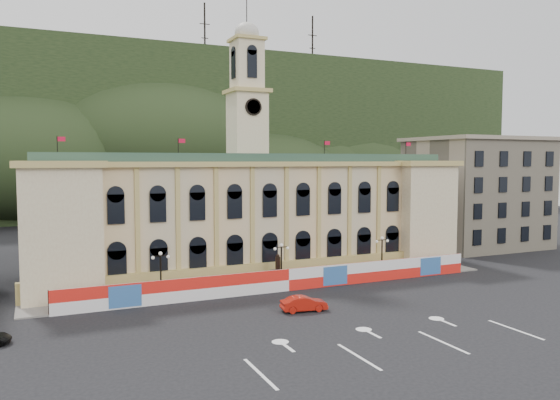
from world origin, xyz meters
name	(u,v)px	position (x,y,z in m)	size (l,w,h in m)	color
ground	(361,328)	(0.00, 0.00, 0.00)	(260.00, 260.00, 0.00)	black
lane_markings	(395,345)	(0.00, -5.00, 0.00)	(26.00, 10.00, 0.02)	white
hill_ridge	(132,144)	(0.03, 121.99, 19.48)	(230.00, 80.00, 64.00)	black
city_hall	(249,212)	(0.00, 27.63, 7.85)	(56.20, 17.60, 37.10)	#C7B78F
side_building_right	(477,192)	(43.00, 30.93, 9.33)	(21.00, 17.00, 18.60)	#C3B496
hoarding_fence	(289,280)	(0.06, 15.07, 1.25)	(50.00, 0.44, 2.50)	red
pavement	(279,285)	(0.00, 17.75, 0.08)	(56.00, 5.50, 0.16)	slate
statue	(278,275)	(0.00, 18.00, 1.19)	(1.40, 1.40, 3.72)	#595651
lamp_left	(161,271)	(-14.00, 17.00, 3.07)	(1.96, 0.44, 5.15)	black
lamp_center	(281,261)	(0.00, 17.00, 3.07)	(1.96, 0.44, 5.15)	black
lamp_right	(382,253)	(14.00, 17.00, 3.07)	(1.96, 0.44, 5.15)	black
red_sedan	(304,304)	(-2.17, 6.81, 0.75)	(4.74, 2.23, 1.50)	#AE170C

